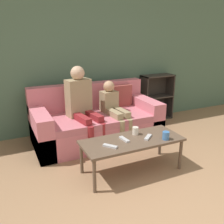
{
  "coord_description": "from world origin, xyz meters",
  "views": [
    {
      "loc": [
        -1.37,
        -1.19,
        1.67
      ],
      "look_at": [
        -0.01,
        1.71,
        0.62
      ],
      "focal_mm": 40.0,
      "sensor_mm": 36.0,
      "label": 1
    }
  ],
  "objects_px": {
    "person_adult": "(81,101)",
    "tv_remote_2": "(124,139)",
    "cup_near": "(166,136)",
    "person_child": "(114,108)",
    "bookshelf": "(154,102)",
    "cup_far": "(135,131)",
    "tv_remote_1": "(148,137)",
    "tv_remote_0": "(110,146)",
    "coffee_table": "(132,143)",
    "couch": "(96,122)"
  },
  "relations": [
    {
      "from": "person_adult",
      "to": "tv_remote_2",
      "type": "xyz_separation_m",
      "value": [
        0.2,
        -0.97,
        -0.25
      ]
    },
    {
      "from": "cup_near",
      "to": "tv_remote_2",
      "type": "bearing_deg",
      "value": 157.76
    },
    {
      "from": "person_child",
      "to": "bookshelf",
      "type": "bearing_deg",
      "value": 22.45
    },
    {
      "from": "cup_near",
      "to": "cup_far",
      "type": "distance_m",
      "value": 0.38
    },
    {
      "from": "person_adult",
      "to": "tv_remote_1",
      "type": "xyz_separation_m",
      "value": [
        0.49,
        -1.04,
        -0.25
      ]
    },
    {
      "from": "tv_remote_2",
      "to": "tv_remote_0",
      "type": "bearing_deg",
      "value": -162.69
    },
    {
      "from": "cup_far",
      "to": "bookshelf",
      "type": "bearing_deg",
      "value": 48.57
    },
    {
      "from": "person_child",
      "to": "cup_near",
      "type": "distance_m",
      "value": 1.12
    },
    {
      "from": "bookshelf",
      "to": "coffee_table",
      "type": "distance_m",
      "value": 2.05
    },
    {
      "from": "couch",
      "to": "bookshelf",
      "type": "xyz_separation_m",
      "value": [
        1.4,
        0.45,
        0.06
      ]
    },
    {
      "from": "coffee_table",
      "to": "person_adult",
      "type": "height_order",
      "value": "person_adult"
    },
    {
      "from": "tv_remote_0",
      "to": "tv_remote_2",
      "type": "relative_size",
      "value": 0.94
    },
    {
      "from": "tv_remote_2",
      "to": "tv_remote_1",
      "type": "bearing_deg",
      "value": -18.06
    },
    {
      "from": "tv_remote_0",
      "to": "tv_remote_2",
      "type": "distance_m",
      "value": 0.25
    },
    {
      "from": "tv_remote_2",
      "to": "coffee_table",
      "type": "bearing_deg",
      "value": -19.02
    },
    {
      "from": "person_adult",
      "to": "cup_near",
      "type": "height_order",
      "value": "person_adult"
    },
    {
      "from": "cup_near",
      "to": "cup_far",
      "type": "height_order",
      "value": "same"
    },
    {
      "from": "tv_remote_0",
      "to": "person_adult",
      "type": "bearing_deg",
      "value": 50.12
    },
    {
      "from": "bookshelf",
      "to": "tv_remote_0",
      "type": "relative_size",
      "value": 5.36
    },
    {
      "from": "tv_remote_1",
      "to": "cup_far",
      "type": "bearing_deg",
      "value": 167.13
    },
    {
      "from": "tv_remote_2",
      "to": "couch",
      "type": "bearing_deg",
      "value": 81.77
    },
    {
      "from": "tv_remote_2",
      "to": "person_adult",
      "type": "bearing_deg",
      "value": 96.44
    },
    {
      "from": "couch",
      "to": "bookshelf",
      "type": "bearing_deg",
      "value": 17.9
    },
    {
      "from": "cup_far",
      "to": "tv_remote_0",
      "type": "xyz_separation_m",
      "value": [
        -0.44,
        -0.19,
        -0.04
      ]
    },
    {
      "from": "tv_remote_0",
      "to": "tv_remote_2",
      "type": "height_order",
      "value": "same"
    },
    {
      "from": "person_child",
      "to": "cup_near",
      "type": "bearing_deg",
      "value": -86.17
    },
    {
      "from": "coffee_table",
      "to": "person_adult",
      "type": "distance_m",
      "value": 1.08
    },
    {
      "from": "tv_remote_0",
      "to": "bookshelf",
      "type": "bearing_deg",
      "value": 5.26
    },
    {
      "from": "coffee_table",
      "to": "tv_remote_2",
      "type": "xyz_separation_m",
      "value": [
        -0.09,
        0.02,
        0.05
      ]
    },
    {
      "from": "person_adult",
      "to": "tv_remote_1",
      "type": "relative_size",
      "value": 7.42
    },
    {
      "from": "person_child",
      "to": "tv_remote_0",
      "type": "bearing_deg",
      "value": -122.24
    },
    {
      "from": "bookshelf",
      "to": "person_child",
      "type": "xyz_separation_m",
      "value": [
        -1.16,
        -0.6,
        0.19
      ]
    },
    {
      "from": "bookshelf",
      "to": "coffee_table",
      "type": "height_order",
      "value": "bookshelf"
    },
    {
      "from": "cup_near",
      "to": "tv_remote_0",
      "type": "bearing_deg",
      "value": 172.42
    },
    {
      "from": "coffee_table",
      "to": "tv_remote_1",
      "type": "relative_size",
      "value": 7.65
    },
    {
      "from": "cup_far",
      "to": "coffee_table",
      "type": "bearing_deg",
      "value": -133.33
    },
    {
      "from": "coffee_table",
      "to": "person_adult",
      "type": "relative_size",
      "value": 1.03
    },
    {
      "from": "bookshelf",
      "to": "coffee_table",
      "type": "xyz_separation_m",
      "value": [
        -1.36,
        -1.54,
        0.04
      ]
    },
    {
      "from": "couch",
      "to": "person_child",
      "type": "height_order",
      "value": "person_child"
    },
    {
      "from": "bookshelf",
      "to": "coffee_table",
      "type": "relative_size",
      "value": 0.71
    },
    {
      "from": "person_adult",
      "to": "cup_near",
      "type": "distance_m",
      "value": 1.35
    },
    {
      "from": "person_adult",
      "to": "person_child",
      "type": "bearing_deg",
      "value": -16.62
    },
    {
      "from": "person_adult",
      "to": "tv_remote_1",
      "type": "bearing_deg",
      "value": -74.84
    },
    {
      "from": "cup_far",
      "to": "tv_remote_0",
      "type": "bearing_deg",
      "value": -156.17
    },
    {
      "from": "cup_near",
      "to": "person_child",
      "type": "bearing_deg",
      "value": 98.6
    },
    {
      "from": "cup_near",
      "to": "tv_remote_1",
      "type": "height_order",
      "value": "cup_near"
    },
    {
      "from": "bookshelf",
      "to": "tv_remote_0",
      "type": "bearing_deg",
      "value": -136.37
    },
    {
      "from": "bookshelf",
      "to": "cup_far",
      "type": "bearing_deg",
      "value": -131.43
    },
    {
      "from": "person_adult",
      "to": "cup_far",
      "type": "bearing_deg",
      "value": -75.18
    },
    {
      "from": "person_child",
      "to": "cup_far",
      "type": "distance_m",
      "value": 0.83
    }
  ]
}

